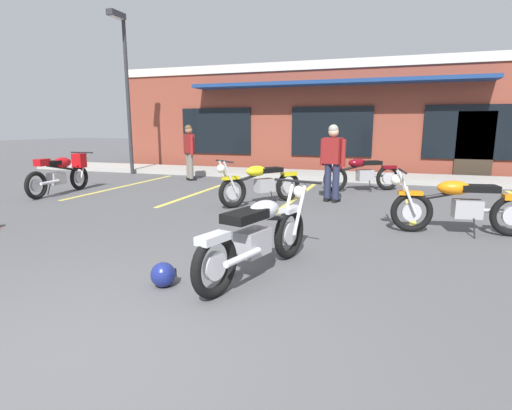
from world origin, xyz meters
name	(u,v)px	position (x,y,z in m)	size (l,w,h in m)	color
ground_plane	(246,235)	(0.00, 3.53, 0.00)	(80.00, 80.00, 0.00)	#515154
sidewalk_kerb	(324,175)	(0.00, 10.86, 0.07)	(22.00, 1.80, 0.14)	#A8A59E
brick_storefront_building	(342,119)	(0.00, 15.11, 1.93)	(16.41, 6.65, 3.85)	brown
painted_stall_lines	(299,195)	(0.00, 7.26, 0.00)	(9.98, 4.80, 0.01)	#DBCC4C
motorcycle_foreground_classic	(258,235)	(0.70, 1.99, 0.46)	(0.90, 2.06, 0.98)	black
motorcycle_red_sportbike	(261,183)	(-0.54, 5.91, 0.46)	(1.48, 1.79, 0.98)	black
motorcycle_black_cruiser	(62,172)	(-5.60, 5.69, 0.53)	(0.66, 2.11, 0.98)	black
motorcycle_silver_naked	(361,173)	(1.34, 8.43, 0.46)	(1.89, 1.30, 0.98)	black
motorcycle_green_cafe_racer	(460,205)	(3.09, 4.62, 0.46)	(2.10, 0.73, 0.98)	black
person_in_black_shirt	(189,149)	(-3.79, 8.89, 0.95)	(0.50, 0.49, 1.68)	black
person_in_shorts_foreground	(333,159)	(0.84, 6.68, 0.95)	(0.60, 0.37, 1.68)	black
helmet_on_pavement	(163,275)	(-0.13, 1.34, 0.13)	(0.26, 0.26, 0.26)	navy
parking_lot_lamp_post	(125,73)	(-6.49, 9.65, 3.34)	(0.24, 0.76, 5.20)	#2D2D33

